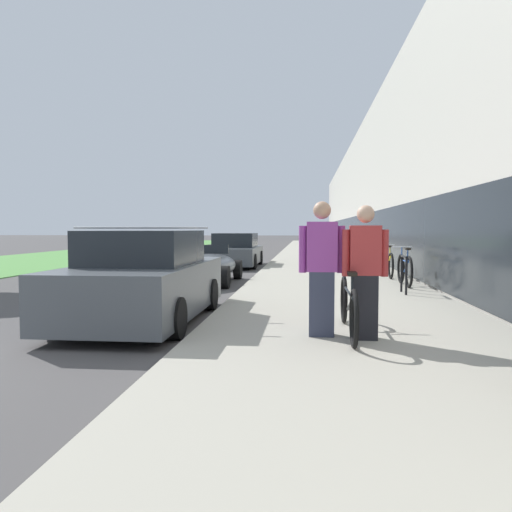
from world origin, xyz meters
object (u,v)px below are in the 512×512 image
object	(u,v)px
cruiser_bike_middle	(388,264)
parked_sedan_far	(236,251)
vintage_roadster_curbside	(207,267)
person_rider	(365,272)
bike_rack_hoop	(404,270)
parked_sedan_curbside	(144,280)
tandem_bicycle	(348,306)
cruiser_bike_nearest	(405,270)
person_bystander	(322,269)

from	to	relation	value
cruiser_bike_middle	parked_sedan_far	bearing A→B (deg)	135.45
vintage_roadster_curbside	parked_sedan_far	xyz separation A→B (m)	(-0.05, 6.29, 0.16)
parked_sedan_far	person_rider	bearing A→B (deg)	-75.11
bike_rack_hoop	parked_sedan_curbside	xyz separation A→B (m)	(-4.87, -3.22, 0.07)
cruiser_bike_middle	parked_sedan_far	size ratio (longest dim) A/B	0.41
cruiser_bike_middle	vintage_roadster_curbside	size ratio (longest dim) A/B	0.43
tandem_bicycle	parked_sedan_curbside	xyz separation A→B (m)	(-3.28, 1.26, 0.20)
bike_rack_hoop	parked_sedan_curbside	bearing A→B (deg)	-146.57
person_rider	vintage_roadster_curbside	world-z (taller)	person_rider
tandem_bicycle	vintage_roadster_curbside	bearing A→B (deg)	115.45
tandem_bicycle	bike_rack_hoop	size ratio (longest dim) A/B	2.77
tandem_bicycle	vintage_roadster_curbside	size ratio (longest dim) A/B	0.55
cruiser_bike_nearest	parked_sedan_curbside	size ratio (longest dim) A/B	0.42
person_rider	cruiser_bike_nearest	xyz separation A→B (m)	(1.73, 6.33, -0.47)
person_rider	vintage_roadster_curbside	bearing A→B (deg)	115.76
person_bystander	parked_sedan_far	xyz separation A→B (m)	(-3.10, 13.60, -0.40)
person_bystander	cruiser_bike_middle	size ratio (longest dim) A/B	0.98
person_bystander	parked_sedan_curbside	world-z (taller)	person_bystander
bike_rack_hoop	parked_sedan_curbside	world-z (taller)	parked_sedan_curbside
person_rider	vintage_roadster_curbside	distance (m)	8.30
cruiser_bike_nearest	bike_rack_hoop	bearing A→B (deg)	-101.55
person_rider	cruiser_bike_middle	size ratio (longest dim) A/B	0.95
cruiser_bike_nearest	cruiser_bike_middle	size ratio (longest dim) A/B	0.99
cruiser_bike_nearest	parked_sedan_far	world-z (taller)	parked_sedan_far
person_rider	parked_sedan_far	world-z (taller)	person_rider
parked_sedan_curbside	cruiser_bike_nearest	bearing A→B (deg)	42.64
cruiser_bike_nearest	parked_sedan_curbside	bearing A→B (deg)	-137.36
tandem_bicycle	parked_sedan_far	world-z (taller)	parked_sedan_far
tandem_bicycle	person_bystander	bearing A→B (deg)	-160.79
tandem_bicycle	cruiser_bike_middle	size ratio (longest dim) A/B	1.28
tandem_bicycle	parked_sedan_far	xyz separation A→B (m)	(-3.47, 13.47, 0.13)
person_bystander	cruiser_bike_middle	xyz separation A→B (m)	(2.21, 8.37, -0.51)
person_rider	cruiser_bike_middle	distance (m)	8.70
bike_rack_hoop	tandem_bicycle	bearing A→B (deg)	-109.53
tandem_bicycle	parked_sedan_curbside	size ratio (longest dim) A/B	0.55
person_bystander	tandem_bicycle	bearing A→B (deg)	19.21
bike_rack_hoop	parked_sedan_curbside	distance (m)	5.84
person_bystander	vintage_roadster_curbside	xyz separation A→B (m)	(-3.05, 7.31, -0.56)
tandem_bicycle	parked_sedan_far	distance (m)	13.91
cruiser_bike_middle	vintage_roadster_curbside	xyz separation A→B (m)	(-5.26, -1.06, -0.05)
bike_rack_hoop	vintage_roadster_curbside	distance (m)	5.69
cruiser_bike_middle	tandem_bicycle	bearing A→B (deg)	-102.58
tandem_bicycle	parked_sedan_curbside	bearing A→B (deg)	158.98
tandem_bicycle	person_rider	distance (m)	0.60
tandem_bicycle	person_bystander	world-z (taller)	person_bystander
tandem_bicycle	cruiser_bike_nearest	world-z (taller)	cruiser_bike_nearest
person_bystander	cruiser_bike_nearest	bearing A→B (deg)	69.73
parked_sedan_far	cruiser_bike_nearest	bearing A→B (deg)	-54.07
person_rider	parked_sedan_curbside	size ratio (longest dim) A/B	0.41
tandem_bicycle	person_bystander	xyz separation A→B (m)	(-0.37, -0.13, 0.52)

